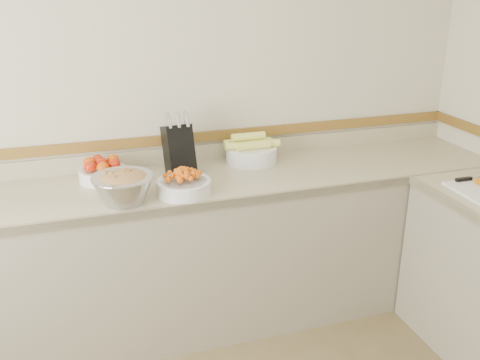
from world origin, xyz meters
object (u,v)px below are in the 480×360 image
object	(u,v)px
cherry_tomato_bowl	(184,184)
rhubarb_bowl	(123,186)
corn_bowl	(251,151)
knife_block	(179,149)
tomato_bowl	(102,171)

from	to	relation	value
cherry_tomato_bowl	rhubarb_bowl	xyz separation A→B (m)	(-0.31, -0.03, 0.04)
cherry_tomato_bowl	corn_bowl	world-z (taller)	corn_bowl
knife_block	corn_bowl	bearing A→B (deg)	9.31
knife_block	rhubarb_bowl	size ratio (longest dim) A/B	1.19
knife_block	cherry_tomato_bowl	distance (m)	0.32
cherry_tomato_bowl	rhubarb_bowl	world-z (taller)	rhubarb_bowl
knife_block	corn_bowl	distance (m)	0.47
tomato_bowl	corn_bowl	xyz separation A→B (m)	(0.88, 0.05, 0.01)
knife_block	rhubarb_bowl	xyz separation A→B (m)	(-0.35, -0.33, -0.06)
tomato_bowl	corn_bowl	distance (m)	0.88
corn_bowl	rhubarb_bowl	world-z (taller)	corn_bowl
corn_bowl	rhubarb_bowl	xyz separation A→B (m)	(-0.80, -0.40, 0.02)
rhubarb_bowl	cherry_tomato_bowl	bearing A→B (deg)	5.93
knife_block	tomato_bowl	world-z (taller)	knife_block
cherry_tomato_bowl	corn_bowl	distance (m)	0.62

